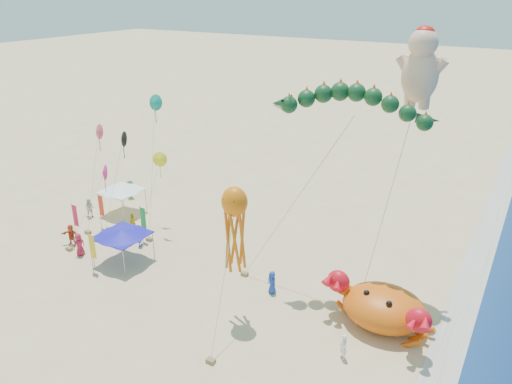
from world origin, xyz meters
TOP-DOWN VIEW (x-y plane):
  - ground at (0.00, 0.00)m, footprint 320.00×320.00m
  - foam_strip at (12.00, 0.00)m, footprint 320.00×320.00m
  - crab_inflatable at (7.93, 0.68)m, footprint 7.08×5.52m
  - dragon_kite at (3.97, 3.52)m, footprint 11.70×4.64m
  - cherub_kite at (7.14, 6.21)m, footprint 2.58×5.25m
  - octopus_kite at (-0.61, -2.89)m, footprint 2.30×5.55m
  - canopy_blue at (-11.59, -1.71)m, footprint 3.78×3.78m
  - canopy_white at (-17.97, 4.73)m, footprint 3.55×3.55m
  - feather_flags at (-15.00, -0.41)m, footprint 5.83×5.57m
  - beachgoers at (-14.31, 1.28)m, footprint 27.83×11.93m
  - small_kites at (-15.15, 3.13)m, footprint 6.60×7.75m

SIDE VIEW (x-z plane):
  - ground at x=0.00m, z-range 0.00..0.00m
  - foam_strip at x=12.00m, z-range 0.01..0.01m
  - beachgoers at x=-14.31m, z-range -0.05..1.85m
  - crab_inflatable at x=7.93m, z-range -0.18..2.92m
  - feather_flags at x=-15.00m, z-range 0.41..3.61m
  - canopy_white at x=-17.97m, z-range 1.09..3.80m
  - canopy_blue at x=-11.59m, z-range 1.09..3.80m
  - octopus_kite at x=-0.61m, z-range 2.12..10.99m
  - small_kites at x=-15.15m, z-range 1.12..12.79m
  - dragon_kite at x=3.97m, z-range 5.83..19.72m
  - cherub_kite at x=7.14m, z-range 6.43..24.01m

